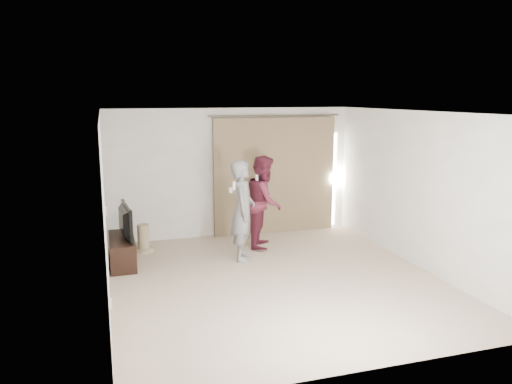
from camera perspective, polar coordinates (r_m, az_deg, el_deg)
floor at (r=7.93m, az=2.31°, el=-10.02°), size 5.50×5.50×0.00m
wall_back at (r=10.16m, az=-2.75°, el=2.24°), size 5.00×0.04×2.60m
wall_left at (r=7.16m, az=-16.88°, el=-1.95°), size 0.04×5.50×2.60m
ceiling at (r=7.41m, az=2.47°, el=9.10°), size 5.00×5.50×0.01m
curtain at (r=10.37m, az=2.25°, el=1.88°), size 2.80×0.11×2.46m
tv_console at (r=8.88m, az=-15.03°, el=-6.52°), size 0.42×1.20×0.46m
tv at (r=8.74m, az=-15.20°, el=-3.27°), size 0.22×1.00×0.57m
scratching_post at (r=9.48m, az=-12.73°, el=-5.43°), size 0.38×0.38×0.51m
person_man at (r=8.66m, az=-1.53°, el=-2.14°), size 0.61×0.74×1.75m
person_woman at (r=9.42m, az=0.96°, el=-1.09°), size 0.95×1.04×1.74m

